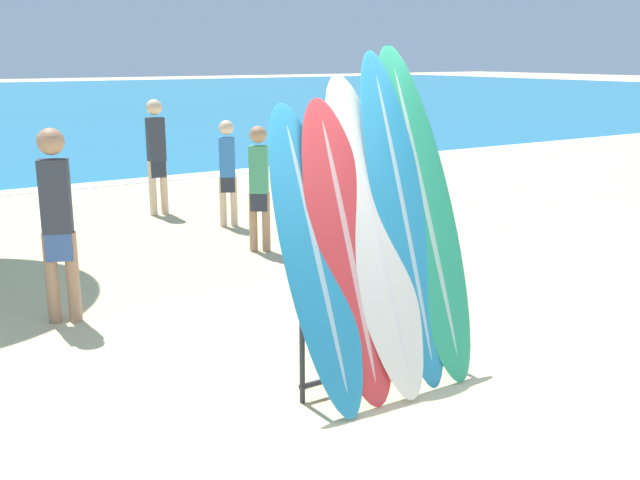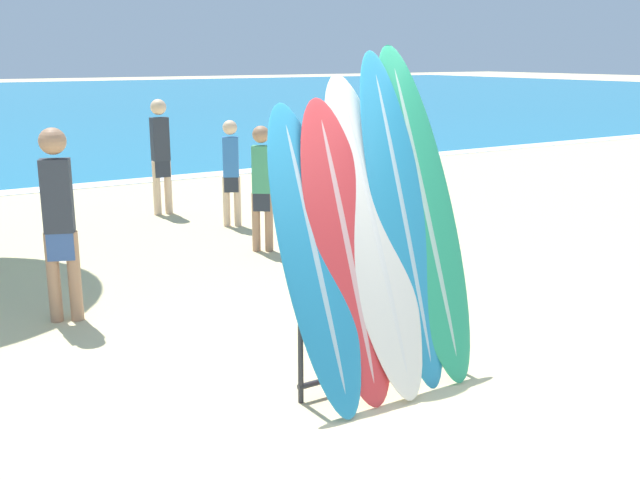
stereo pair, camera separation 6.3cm
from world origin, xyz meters
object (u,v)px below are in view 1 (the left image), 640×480
(surfboard_rack, at_px, (378,320))
(surfboard_slot_2, at_px, (374,233))
(person_near_water, at_px, (57,219))
(surfboard_slot_1, at_px, (347,250))
(person_mid_beach, at_px, (227,169))
(person_far_left, at_px, (156,153))
(surfboard_slot_4, at_px, (424,210))
(person_far_right, at_px, (259,184))
(surfboard_slot_0, at_px, (316,257))
(surfboard_slot_3, at_px, (402,217))

(surfboard_rack, relative_size, surfboard_slot_2, 0.59)
(person_near_water, bearing_deg, surfboard_rack, -36.46)
(surfboard_slot_1, xyz_separation_m, person_mid_beach, (1.67, 5.40, -0.23))
(surfboard_rack, distance_m, person_far_left, 6.85)
(surfboard_slot_4, distance_m, person_mid_beach, 5.42)
(surfboard_rack, relative_size, surfboard_slot_4, 0.54)
(surfboard_slot_2, xyz_separation_m, person_far_left, (0.86, 6.71, -0.18))
(person_near_water, height_order, person_far_left, person_near_water)
(person_near_water, relative_size, person_far_right, 1.14)
(surfboard_rack, distance_m, surfboard_slot_4, 0.93)
(surfboard_rack, height_order, surfboard_slot_0, surfboard_slot_0)
(surfboard_rack, relative_size, person_near_water, 0.76)
(surfboard_slot_4, distance_m, person_far_right, 3.90)
(surfboard_slot_1, relative_size, surfboard_slot_3, 0.86)
(surfboard_slot_4, height_order, person_far_right, surfboard_slot_4)
(surfboard_slot_2, bearing_deg, person_far_right, 73.97)
(person_mid_beach, bearing_deg, surfboard_slot_1, -79.24)
(surfboard_slot_2, relative_size, surfboard_slot_4, 0.91)
(surfboard_slot_0, xyz_separation_m, surfboard_slot_3, (0.80, 0.04, 0.18))
(surfboard_slot_0, distance_m, person_mid_beach, 5.74)
(surfboard_slot_0, xyz_separation_m, person_near_water, (-1.12, 2.60, -0.07))
(surfboard_slot_4, height_order, person_near_water, surfboard_slot_4)
(surfboard_slot_0, distance_m, person_far_right, 4.24)
(surfboard_slot_1, distance_m, person_far_left, 6.84)
(surfboard_slot_0, distance_m, person_far_left, 6.89)
(surfboard_slot_4, bearing_deg, surfboard_slot_0, -176.24)
(person_near_water, bearing_deg, person_mid_beach, 63.91)
(surfboard_slot_4, height_order, person_far_left, surfboard_slot_4)
(surfboard_slot_1, relative_size, surfboard_slot_2, 0.93)
(surfboard_slot_4, bearing_deg, surfboard_slot_3, -174.12)
(surfboard_slot_2, height_order, person_mid_beach, surfboard_slot_2)
(surfboard_slot_0, height_order, person_far_right, surfboard_slot_0)
(surfboard_rack, height_order, surfboard_slot_3, surfboard_slot_3)
(person_mid_beach, distance_m, person_far_left, 1.46)
(surfboard_slot_0, distance_m, surfboard_slot_1, 0.27)
(surfboard_rack, distance_m, surfboard_slot_3, 0.80)
(surfboard_slot_0, distance_m, surfboard_slot_3, 0.83)
(surfboard_slot_0, height_order, surfboard_slot_1, surfboard_slot_1)
(surfboard_slot_1, relative_size, surfboard_slot_4, 0.85)
(surfboard_slot_4, distance_m, person_far_left, 6.69)
(surfboard_slot_2, relative_size, person_far_right, 1.45)
(person_far_left, bearing_deg, surfboard_rack, -96.68)
(person_far_right, bearing_deg, surfboard_rack, -69.76)
(surfboard_rack, bearing_deg, surfboard_slot_2, 88.30)
(surfboard_slot_2, bearing_deg, surfboard_slot_3, 3.00)
(person_mid_beach, xyz_separation_m, person_far_left, (-0.55, 1.35, 0.13))
(surfboard_slot_1, height_order, surfboard_slot_2, surfboard_slot_2)
(surfboard_slot_3, bearing_deg, person_far_right, 77.74)
(surfboard_rack, bearing_deg, person_far_left, 82.78)
(surfboard_slot_4, xyz_separation_m, person_far_left, (0.35, 6.68, -0.29))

